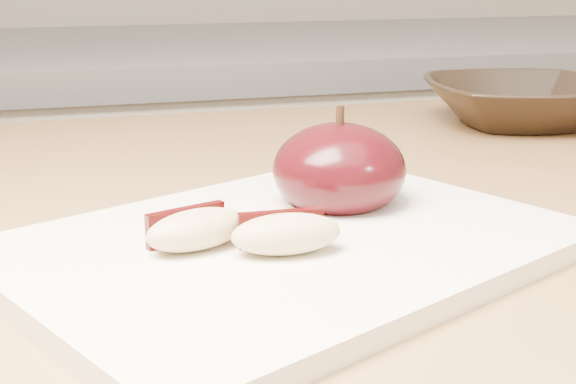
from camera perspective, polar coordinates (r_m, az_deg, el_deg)
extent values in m
cube|color=silver|center=(1.37, -7.86, -10.15)|extent=(2.40, 0.60, 0.90)
cube|color=slate|center=(1.24, -8.71, 9.70)|extent=(2.40, 0.62, 0.04)
cube|color=#A07145|center=(0.58, 1.24, -1.78)|extent=(1.64, 0.64, 0.04)
cube|color=white|center=(0.44, 0.00, -3.85)|extent=(0.36, 0.33, 0.01)
ellipsoid|color=black|center=(0.50, 3.66, 1.59)|extent=(0.09, 0.09, 0.06)
cylinder|color=black|center=(0.49, 3.73, 5.45)|extent=(0.01, 0.01, 0.01)
ellipsoid|color=tan|center=(0.42, -6.48, -2.66)|extent=(0.06, 0.05, 0.02)
cube|color=black|center=(0.43, -7.28, -2.34)|extent=(0.04, 0.02, 0.02)
ellipsoid|color=tan|center=(0.41, -0.13, -3.00)|extent=(0.06, 0.03, 0.02)
cube|color=black|center=(0.42, -0.53, -2.58)|extent=(0.05, 0.01, 0.02)
imported|color=black|center=(0.82, 16.19, 6.13)|extent=(0.21, 0.21, 0.04)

